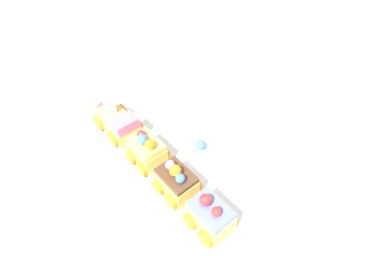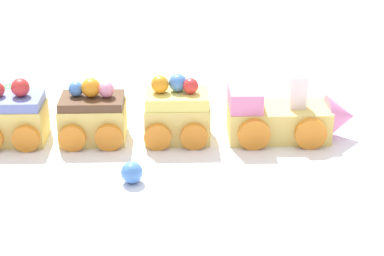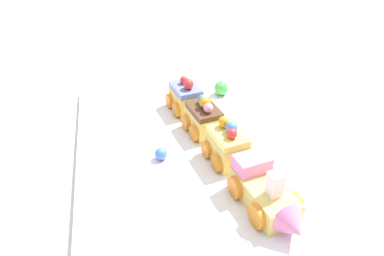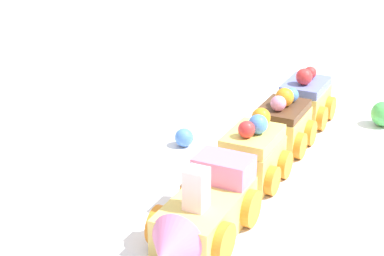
# 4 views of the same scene
# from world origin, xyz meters

# --- Properties ---
(ground_plane) EXTENTS (10.00, 10.00, 0.00)m
(ground_plane) POSITION_xyz_m (0.00, 0.00, 0.00)
(ground_plane) COLOR beige
(display_board) EXTENTS (0.60, 0.39, 0.01)m
(display_board) POSITION_xyz_m (0.00, 0.00, 0.01)
(display_board) COLOR white
(display_board) RESTS_ON ground_plane
(cake_train_locomotive) EXTENTS (0.15, 0.08, 0.07)m
(cake_train_locomotive) POSITION_xyz_m (0.12, 0.07, 0.04)
(cake_train_locomotive) COLOR #EACC66
(cake_train_locomotive) RESTS_ON display_board
(cake_car_lemon) EXTENTS (0.08, 0.08, 0.07)m
(cake_car_lemon) POSITION_xyz_m (-0.00, 0.05, 0.04)
(cake_car_lemon) COLOR #EACC66
(cake_car_lemon) RESTS_ON display_board
(cake_car_chocolate) EXTENTS (0.08, 0.08, 0.07)m
(cake_car_chocolate) POSITION_xyz_m (-0.09, 0.03, 0.04)
(cake_car_chocolate) COLOR #EACC66
(cake_car_chocolate) RESTS_ON display_board
(cake_car_blueberry) EXTENTS (0.08, 0.08, 0.07)m
(cake_car_blueberry) POSITION_xyz_m (-0.18, 0.02, 0.04)
(cake_car_blueberry) COLOR #EACC66
(cake_car_blueberry) RESTS_ON display_board
(gumball_blue) EXTENTS (0.02, 0.02, 0.02)m
(gumball_blue) POSITION_xyz_m (-0.03, -0.06, 0.02)
(gumball_blue) COLOR #4C84E0
(gumball_blue) RESTS_ON display_board
(gumball_green) EXTENTS (0.03, 0.03, 0.03)m
(gumball_green) POSITION_xyz_m (-0.22, 0.10, 0.03)
(gumball_green) COLOR #4CBC56
(gumball_green) RESTS_ON display_board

